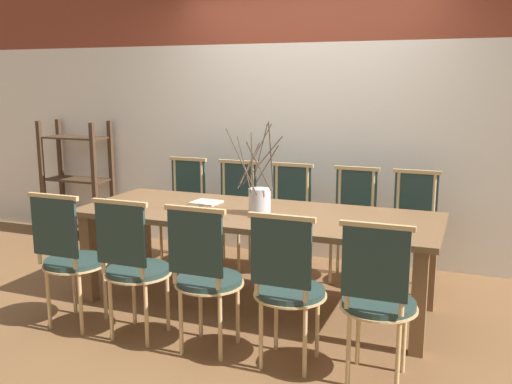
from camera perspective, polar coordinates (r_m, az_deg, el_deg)
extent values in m
plane|color=brown|center=(4.45, 0.00, -11.17)|extent=(16.00, 16.00, 0.00)
cube|color=white|center=(5.45, 5.25, 3.97)|extent=(12.00, 0.06, 2.03)
cube|color=brown|center=(4.23, 0.00, -2.26)|extent=(2.67, 0.99, 0.04)
cube|color=brown|center=(4.59, -16.36, -6.34)|extent=(0.09, 0.09, 0.69)
cube|color=brown|center=(3.71, 15.98, -10.57)|extent=(0.09, 0.09, 0.69)
cube|color=brown|center=(5.20, -11.14, -4.06)|extent=(0.09, 0.09, 0.69)
cube|color=brown|center=(4.44, 16.98, -7.00)|extent=(0.09, 0.09, 0.69)
cylinder|color=#233833|center=(4.15, -17.64, -6.60)|extent=(0.41, 0.41, 0.04)
cylinder|color=tan|center=(4.16, -17.62, -6.91)|extent=(0.44, 0.44, 0.01)
cylinder|color=tan|center=(4.41, -17.73, -8.85)|extent=(0.03, 0.03, 0.44)
cylinder|color=tan|center=(4.25, -14.87, -9.44)|extent=(0.03, 0.03, 0.44)
cylinder|color=tan|center=(4.22, -20.04, -9.92)|extent=(0.03, 0.03, 0.44)
cylinder|color=tan|center=(4.05, -17.14, -10.59)|extent=(0.03, 0.03, 0.44)
cylinder|color=tan|center=(4.05, -21.00, -3.45)|extent=(0.03, 0.03, 0.49)
cylinder|color=tan|center=(3.86, -17.82, -3.91)|extent=(0.03, 0.03, 0.49)
cube|color=#233833|center=(3.95, -19.52, -3.35)|extent=(0.35, 0.02, 0.39)
cube|color=tan|center=(3.91, -19.66, -0.44)|extent=(0.39, 0.03, 0.03)
cylinder|color=#233833|center=(3.86, -11.68, -7.63)|extent=(0.41, 0.41, 0.04)
cylinder|color=tan|center=(3.87, -11.67, -7.96)|extent=(0.44, 0.44, 0.01)
cylinder|color=tan|center=(4.12, -12.11, -9.98)|extent=(0.03, 0.03, 0.44)
cylinder|color=tan|center=(3.99, -8.83, -10.60)|extent=(0.03, 0.03, 0.44)
cylinder|color=tan|center=(3.92, -14.31, -11.22)|extent=(0.03, 0.03, 0.44)
cylinder|color=tan|center=(3.77, -10.91, -11.94)|extent=(0.03, 0.03, 0.44)
cylinder|color=tan|center=(3.73, -15.17, -4.29)|extent=(0.03, 0.03, 0.49)
cylinder|color=tan|center=(3.57, -11.42, -4.81)|extent=(0.03, 0.03, 0.49)
cube|color=#233833|center=(3.64, -13.40, -4.20)|extent=(0.35, 0.02, 0.39)
cube|color=tan|center=(3.60, -13.50, -1.05)|extent=(0.39, 0.03, 0.03)
cylinder|color=#233833|center=(3.62, -4.69, -8.73)|extent=(0.41, 0.41, 0.04)
cylinder|color=tan|center=(3.63, -4.69, -9.08)|extent=(0.44, 0.44, 0.01)
cylinder|color=tan|center=(3.87, -5.57, -11.17)|extent=(0.03, 0.03, 0.44)
cylinder|color=tan|center=(3.77, -1.84, -11.78)|extent=(0.03, 0.03, 0.44)
cylinder|color=tan|center=(3.66, -7.52, -12.62)|extent=(0.03, 0.03, 0.44)
cylinder|color=tan|center=(3.54, -3.60, -13.34)|extent=(0.03, 0.03, 0.44)
cylinder|color=tan|center=(3.46, -8.21, -5.24)|extent=(0.03, 0.03, 0.49)
cylinder|color=tan|center=(3.33, -3.84, -5.79)|extent=(0.03, 0.03, 0.49)
cube|color=#233833|center=(3.38, -6.12, -5.14)|extent=(0.35, 0.02, 0.39)
cube|color=tan|center=(3.33, -6.15, -1.75)|extent=(0.39, 0.03, 0.03)
cylinder|color=#233833|center=(3.43, 3.44, -9.85)|extent=(0.41, 0.41, 0.04)
cylinder|color=tan|center=(3.44, 3.44, -10.21)|extent=(0.44, 0.44, 0.01)
cylinder|color=tan|center=(3.68, 2.02, -12.36)|extent=(0.03, 0.03, 0.44)
cylinder|color=tan|center=(3.61, 6.16, -12.92)|extent=(0.03, 0.03, 0.44)
cylinder|color=tan|center=(3.45, 0.50, -14.02)|extent=(0.03, 0.03, 0.44)
cylinder|color=tan|center=(3.37, 4.91, -14.68)|extent=(0.03, 0.03, 0.44)
cylinder|color=tan|center=(3.24, 0.08, -6.26)|extent=(0.03, 0.03, 0.49)
cylinder|color=tan|center=(3.15, 5.03, -6.81)|extent=(0.03, 0.03, 0.49)
cube|color=#233833|center=(3.18, 2.49, -6.14)|extent=(0.35, 0.02, 0.39)
cube|color=tan|center=(3.13, 2.55, -2.55)|extent=(0.39, 0.03, 0.03)
cylinder|color=#233833|center=(3.32, 12.17, -10.82)|extent=(0.41, 0.41, 0.04)
cylinder|color=tan|center=(3.33, 12.16, -11.19)|extent=(0.44, 0.44, 0.01)
cylinder|color=tan|center=(3.56, 10.18, -13.40)|extent=(0.03, 0.03, 0.44)
cylinder|color=tan|center=(3.52, 14.60, -13.85)|extent=(0.03, 0.03, 0.44)
cylinder|color=tan|center=(3.32, 9.24, -15.24)|extent=(0.03, 0.03, 0.44)
cylinder|color=tan|center=(3.28, 14.00, -15.76)|extent=(0.03, 0.03, 0.44)
cylinder|color=tan|center=(3.09, 9.17, -7.23)|extent=(0.03, 0.03, 0.49)
cylinder|color=tan|center=(3.05, 14.53, -7.71)|extent=(0.03, 0.03, 0.49)
cube|color=#233833|center=(3.06, 11.83, -7.07)|extent=(0.35, 0.02, 0.39)
cube|color=tan|center=(3.01, 12.00, -3.35)|extent=(0.39, 0.03, 0.03)
cylinder|color=#233833|center=(5.42, -7.60, -2.07)|extent=(0.41, 0.41, 0.04)
cylinder|color=tan|center=(5.43, -7.59, -2.31)|extent=(0.44, 0.44, 0.01)
cylinder|color=tan|center=(5.31, -6.96, -5.01)|extent=(0.03, 0.03, 0.44)
cylinder|color=tan|center=(5.43, -9.46, -4.69)|extent=(0.03, 0.03, 0.44)
cylinder|color=tan|center=(5.53, -5.64, -4.30)|extent=(0.03, 0.03, 0.44)
cylinder|color=tan|center=(5.66, -8.07, -4.02)|extent=(0.03, 0.03, 0.44)
cylinder|color=tan|center=(5.46, -5.45, 0.85)|extent=(0.03, 0.03, 0.49)
cylinder|color=tan|center=(5.59, -8.10, 1.04)|extent=(0.03, 0.03, 0.49)
cube|color=#233833|center=(5.52, -6.77, 1.20)|extent=(0.35, 0.02, 0.39)
cube|color=tan|center=(5.49, -6.84, 3.29)|extent=(0.39, 0.03, 0.03)
cylinder|color=#233833|center=(5.20, -2.55, -2.56)|extent=(0.41, 0.41, 0.04)
cylinder|color=tan|center=(5.20, -2.54, -2.81)|extent=(0.44, 0.44, 0.01)
cylinder|color=tan|center=(5.09, -1.75, -5.64)|extent=(0.03, 0.03, 0.44)
cylinder|color=tan|center=(5.19, -4.48, -5.31)|extent=(0.03, 0.03, 0.44)
cylinder|color=tan|center=(5.32, -0.61, -4.87)|extent=(0.03, 0.03, 0.44)
cylinder|color=tan|center=(5.43, -3.25, -4.58)|extent=(0.03, 0.03, 0.44)
cylinder|color=tan|center=(5.24, -0.35, 0.49)|extent=(0.03, 0.03, 0.49)
cylinder|color=tan|center=(5.36, -3.22, 0.69)|extent=(0.03, 0.03, 0.49)
cube|color=#233833|center=(5.30, -1.78, 0.86)|extent=(0.35, 0.02, 0.39)
cube|color=tan|center=(5.26, -1.82, 3.03)|extent=(0.39, 0.03, 0.03)
cylinder|color=#233833|center=(5.01, 2.95, -3.08)|extent=(0.41, 0.41, 0.04)
cylinder|color=tan|center=(5.02, 2.95, -3.34)|extent=(0.44, 0.44, 0.01)
cylinder|color=tan|center=(4.91, 3.91, -6.27)|extent=(0.03, 0.03, 0.44)
cylinder|color=tan|center=(5.00, 0.96, -5.95)|extent=(0.03, 0.03, 0.44)
cylinder|color=tan|center=(5.16, 4.82, -5.43)|extent=(0.03, 0.03, 0.44)
cylinder|color=tan|center=(5.24, 1.99, -5.14)|extent=(0.03, 0.03, 0.44)
cylinder|color=tan|center=(5.08, 5.15, 0.09)|extent=(0.03, 0.03, 0.49)
cylinder|color=tan|center=(5.16, 2.07, 0.31)|extent=(0.03, 0.03, 0.49)
cube|color=#233833|center=(5.12, 3.62, 0.48)|extent=(0.35, 0.02, 0.39)
cube|color=tan|center=(5.08, 3.63, 2.72)|extent=(0.39, 0.03, 0.03)
cylinder|color=#233833|center=(4.87, 9.46, -3.65)|extent=(0.41, 0.41, 0.04)
cylinder|color=tan|center=(4.87, 9.45, -3.92)|extent=(0.44, 0.44, 0.01)
cylinder|color=tan|center=(4.78, 10.61, -6.93)|extent=(0.03, 0.03, 0.44)
cylinder|color=tan|center=(4.83, 7.46, -6.63)|extent=(0.03, 0.03, 0.44)
cylinder|color=tan|center=(5.03, 11.19, -6.03)|extent=(0.03, 0.03, 0.44)
cylinder|color=tan|center=(5.08, 8.20, -5.76)|extent=(0.03, 0.03, 0.44)
cylinder|color=tan|center=(4.95, 11.61, -0.38)|extent=(0.03, 0.03, 0.49)
cylinder|color=tan|center=(5.01, 8.35, -0.14)|extent=(0.03, 0.03, 0.49)
cube|color=#233833|center=(4.98, 9.99, 0.02)|extent=(0.35, 0.02, 0.39)
cube|color=tan|center=(4.94, 10.06, 2.33)|extent=(0.39, 0.03, 0.03)
cylinder|color=#233833|center=(4.79, 15.30, -4.12)|extent=(0.41, 0.41, 0.04)
cylinder|color=tan|center=(4.80, 15.29, -4.39)|extent=(0.44, 0.44, 0.01)
cylinder|color=tan|center=(4.72, 16.60, -7.45)|extent=(0.03, 0.03, 0.44)
cylinder|color=tan|center=(4.75, 13.35, -7.18)|extent=(0.03, 0.03, 0.44)
cylinder|color=tan|center=(4.98, 16.88, -6.51)|extent=(0.03, 0.03, 0.44)
cylinder|color=tan|center=(5.00, 13.80, -6.26)|extent=(0.03, 0.03, 0.44)
cylinder|color=tan|center=(4.89, 17.36, -0.79)|extent=(0.03, 0.03, 0.49)
cylinder|color=tan|center=(4.92, 14.01, -0.55)|extent=(0.03, 0.03, 0.49)
cube|color=#233833|center=(4.91, 15.70, -0.38)|extent=(0.35, 0.02, 0.39)
cube|color=tan|center=(4.87, 15.82, 1.95)|extent=(0.39, 0.03, 0.03)
cylinder|color=silver|center=(4.13, 0.37, -0.95)|extent=(0.16, 0.16, 0.19)
cylinder|color=#473828|center=(4.05, 1.50, 3.69)|extent=(0.03, 0.17, 0.49)
cylinder|color=#473828|center=(4.19, -0.07, 3.70)|extent=(0.21, 0.16, 0.46)
cylinder|color=#473828|center=(4.13, 0.38, 3.66)|extent=(0.11, 0.05, 0.47)
cylinder|color=#473828|center=(4.17, 1.04, 2.66)|extent=(0.20, 0.04, 0.31)
cylinder|color=#473828|center=(4.03, -1.19, 2.80)|extent=(0.18, 0.18, 0.37)
cylinder|color=#473828|center=(4.22, 0.64, 3.16)|extent=(0.30, 0.08, 0.37)
cylinder|color=#473828|center=(3.99, 0.28, 2.56)|extent=(0.18, 0.06, 0.35)
cylinder|color=#473828|center=(4.07, -0.38, 3.10)|extent=(0.06, 0.11, 0.40)
cylinder|color=#473828|center=(4.16, -0.74, 2.66)|extent=(0.10, 0.22, 0.32)
cylinder|color=#473828|center=(3.97, -1.49, 3.10)|extent=(0.31, 0.17, 0.43)
cube|color=beige|center=(4.54, -5.00, -1.04)|extent=(0.23, 0.21, 0.01)
cube|color=#422D1E|center=(6.57, -20.59, 1.16)|extent=(0.04, 0.04, 1.26)
cube|color=#422D1E|center=(6.14, -15.84, 0.79)|extent=(0.04, 0.04, 1.26)
cube|color=#422D1E|center=(6.80, -18.89, 1.58)|extent=(0.04, 0.04, 1.26)
cube|color=#422D1E|center=(6.38, -14.20, 1.25)|extent=(0.04, 0.04, 1.26)
cube|color=#422D1E|center=(6.56, -17.20, -2.93)|extent=(0.68, 0.30, 0.02)
cube|color=#422D1E|center=(6.47, -17.44, 1.20)|extent=(0.68, 0.30, 0.02)
cube|color=#422D1E|center=(6.41, -17.68, 5.22)|extent=(0.68, 0.30, 0.02)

